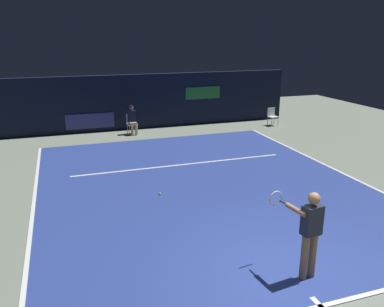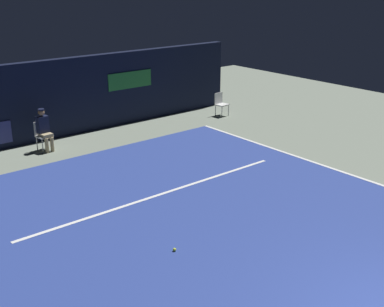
% 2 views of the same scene
% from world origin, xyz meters
% --- Properties ---
extents(ground_plane, '(29.33, 29.33, 0.00)m').
position_xyz_m(ground_plane, '(0.00, 4.88, 0.00)').
color(ground_plane, gray).
extents(court_surface, '(9.64, 11.76, 0.01)m').
position_xyz_m(court_surface, '(0.00, 4.88, 0.01)').
color(court_surface, navy).
rests_on(court_surface, ground).
extents(line_sideline_left, '(0.10, 11.76, 0.01)m').
position_xyz_m(line_sideline_left, '(4.77, 4.88, 0.01)').
color(line_sideline_left, white).
rests_on(line_sideline_left, court_surface).
extents(line_service, '(7.52, 0.10, 0.01)m').
position_xyz_m(line_service, '(0.00, 6.94, 0.01)').
color(line_service, white).
rests_on(line_service, court_surface).
extents(back_wall, '(14.80, 0.33, 2.60)m').
position_xyz_m(back_wall, '(-0.00, 13.00, 1.30)').
color(back_wall, black).
rests_on(back_wall, ground).
extents(line_judge_on_chair, '(0.48, 0.56, 1.32)m').
position_xyz_m(line_judge_on_chair, '(-0.80, 11.93, 0.69)').
color(line_judge_on_chair, white).
rests_on(line_judge_on_chair, ground).
extents(courtside_chair_near, '(0.47, 0.45, 0.88)m').
position_xyz_m(courtside_chair_near, '(6.20, 11.52, 0.50)').
color(courtside_chair_near, white).
rests_on(courtside_chair_near, ground).
extents(tennis_ball, '(0.07, 0.07, 0.07)m').
position_xyz_m(tennis_ball, '(-1.38, 4.58, 0.05)').
color(tennis_ball, '#CCE033').
rests_on(tennis_ball, court_surface).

